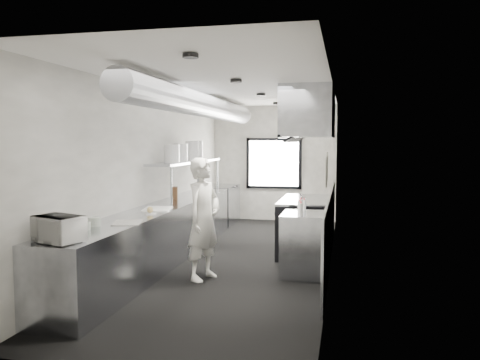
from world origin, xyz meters
The scene contains 35 objects.
floor centered at (0.00, 0.00, 0.00)m, with size 3.00×8.00×0.01m, color black.
ceiling centered at (0.00, 0.00, 2.80)m, with size 3.00×8.00×0.01m, color silver.
wall_back centered at (0.00, 4.00, 1.40)m, with size 3.00×0.02×2.80m, color silver.
wall_front centered at (0.00, -4.00, 1.40)m, with size 3.00×0.02×2.80m, color silver.
wall_left centered at (-1.50, 0.00, 1.40)m, with size 0.02×8.00×2.80m, color silver.
wall_right centered at (1.50, 0.00, 1.40)m, with size 0.02×8.00×2.80m, color silver.
wall_cladding centered at (1.48, 0.30, 0.55)m, with size 0.03×5.50×1.10m, color gray.
hvac_duct centered at (-0.70, 0.40, 2.55)m, with size 0.40×0.40×6.40m, color #95979D.
service_window centered at (0.00, 3.96, 1.40)m, with size 1.36×0.05×1.25m.
exhaust_hood centered at (1.10, 0.70, 2.39)m, with size 0.81×2.20×0.88m.
prep_counter centered at (-1.15, -0.50, 0.45)m, with size 0.70×6.00×0.90m, color gray.
pass_shelf centered at (-1.19, 1.00, 1.54)m, with size 0.45×3.00×0.68m.
range centered at (1.04, 0.70, 0.47)m, with size 0.88×1.60×0.94m.
bottle_station centered at (1.15, -0.70, 0.45)m, with size 0.65×0.80×0.90m, color gray.
far_work_table centered at (-1.15, 3.20, 0.45)m, with size 0.70×1.20×0.90m, color gray.
notice_sheet_a centered at (1.47, -1.20, 1.60)m, with size 0.02×0.28×0.38m, color beige.
notice_sheet_b centered at (1.47, -1.55, 1.55)m, with size 0.02×0.28×0.38m, color beige.
line_cook centered at (-0.21, -1.22, 0.85)m, with size 0.62×0.41×1.71m, color silver.
microwave centered at (-1.16, -3.23, 1.04)m, with size 0.45×0.34×0.27m, color silver.
deli_tub_a centered at (-1.25, -2.56, 0.95)m, with size 0.13×0.13×0.09m, color #B1BDAE.
deli_tub_b centered at (-1.27, -2.32, 0.95)m, with size 0.15×0.15×0.11m, color #B1BDAE.
newspaper centered at (-0.99, -2.01, 0.91)m, with size 0.34×0.42×0.01m, color silver.
small_plate centered at (-1.00, -1.25, 0.91)m, with size 0.17×0.17×0.01m, color silver.
pastry centered at (-1.00, -1.25, 0.96)m, with size 0.09×0.09×0.09m, color tan.
cutting_board centered at (-1.08, -0.79, 0.91)m, with size 0.40×0.53×0.02m, color silver.
knife_block centered at (-1.26, 0.47, 1.01)m, with size 0.09×0.20×0.22m, color #533A1D.
plate_stack_a centered at (-1.20, 0.19, 1.72)m, with size 0.26×0.26×0.31m, color silver.
plate_stack_b centered at (-1.19, 0.60, 1.73)m, with size 0.25×0.25×0.32m, color silver.
plate_stack_c centered at (-1.17, 1.21, 1.75)m, with size 0.26×0.26×0.37m, color silver.
plate_stack_d centered at (-1.20, 1.57, 1.76)m, with size 0.25×0.25×0.38m, color silver.
squeeze_bottle_a centered at (1.12, -0.99, 0.99)m, with size 0.06×0.06×0.18m, color silver.
squeeze_bottle_b centered at (1.10, -0.89, 0.98)m, with size 0.05×0.05×0.16m, color silver.
squeeze_bottle_c centered at (1.07, -0.69, 0.99)m, with size 0.06×0.06×0.17m, color silver.
squeeze_bottle_d centered at (1.08, -0.60, 0.99)m, with size 0.06×0.06×0.19m, color silver.
squeeze_bottle_e centered at (1.11, -0.42, 0.98)m, with size 0.05×0.05×0.16m, color silver.
Camera 1 is at (1.70, -7.55, 1.93)m, focal length 35.72 mm.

